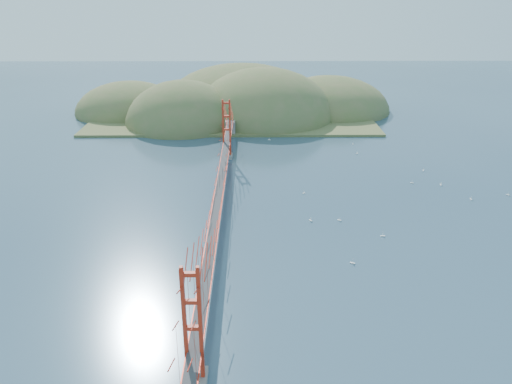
{
  "coord_description": "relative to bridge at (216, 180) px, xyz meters",
  "views": [
    {
      "loc": [
        5.0,
        -63.72,
        32.32
      ],
      "look_at": [
        5.47,
        0.0,
        5.33
      ],
      "focal_mm": 35.0,
      "sensor_mm": 36.0,
      "label": 1
    }
  ],
  "objects": [
    {
      "name": "ground",
      "position": [
        0.0,
        -0.18,
        -7.01
      ],
      "size": [
        320.0,
        320.0,
        0.0
      ],
      "primitive_type": "plane",
      "color": "#2D465A",
      "rests_on": "ground"
    },
    {
      "name": "bridge",
      "position": [
        0.0,
        0.0,
        0.0
      ],
      "size": [
        2.2,
        94.4,
        12.0
      ],
      "color": "gray",
      "rests_on": "ground"
    },
    {
      "name": "far_headlands",
      "position": [
        2.21,
        68.33,
        -7.01
      ],
      "size": [
        84.0,
        58.0,
        25.0
      ],
      "color": "olive",
      "rests_on": "ground"
    },
    {
      "name": "sailboat_15",
      "position": [
        26.58,
        38.48,
        -6.87
      ],
      "size": [
        0.4,
        0.49,
        0.57
      ],
      "color": "white",
      "rests_on": "ground"
    },
    {
      "name": "sailboat_1",
      "position": [
        17.71,
        1.54,
        -6.86
      ],
      "size": [
        0.63,
        0.63,
        0.68
      ],
      "color": "white",
      "rests_on": "ground"
    },
    {
      "name": "sailboat_6",
      "position": [
        17.38,
        -10.49,
        -6.85
      ],
      "size": [
        0.67,
        0.67,
        0.73
      ],
      "color": "white",
      "rests_on": "ground"
    },
    {
      "name": "sailboat_9",
      "position": [
        37.36,
        15.15,
        -6.86
      ],
      "size": [
        0.51,
        0.58,
        0.67
      ],
      "color": "white",
      "rests_on": "ground"
    },
    {
      "name": "sailboat_3",
      "position": [
        13.45,
        11.7,
        -6.87
      ],
      "size": [
        0.54,
        0.54,
        0.61
      ],
      "color": "white",
      "rests_on": "ground"
    },
    {
      "name": "sailboat_8",
      "position": [
        26.23,
        32.18,
        -6.86
      ],
      "size": [
        0.58,
        0.58,
        0.64
      ],
      "color": "white",
      "rests_on": "ground"
    },
    {
      "name": "sailboat_16",
      "position": [
        13.48,
        1.49,
        -6.86
      ],
      "size": [
        0.65,
        0.65,
        0.69
      ],
      "color": "white",
      "rests_on": "ground"
    },
    {
      "name": "sailboat_5",
      "position": [
        40.09,
        9.02,
        -6.86
      ],
      "size": [
        0.44,
        0.55,
        0.65
      ],
      "color": "white",
      "rests_on": "ground"
    },
    {
      "name": "sailboat_11",
      "position": [
        46.85,
        10.68,
        -6.86
      ],
      "size": [
        0.64,
        0.64,
        0.67
      ],
      "color": "white",
      "rests_on": "ground"
    },
    {
      "name": "sailboat_12",
      "position": [
        8.71,
        41.82,
        -6.87
      ],
      "size": [
        0.54,
        0.5,
        0.6
      ],
      "color": "white",
      "rests_on": "ground"
    },
    {
      "name": "sailboat_2",
      "position": [
        22.87,
        -3.41,
        -6.85
      ],
      "size": [
        0.63,
        0.52,
        0.73
      ],
      "color": "white",
      "rests_on": "ground"
    },
    {
      "name": "sailboat_4",
      "position": [
        36.57,
        22.18,
        -6.86
      ],
      "size": [
        0.56,
        0.59,
        0.66
      ],
      "color": "white",
      "rests_on": "ground"
    },
    {
      "name": "sailboat_17",
      "position": [
        32.64,
        16.07,
        -6.86
      ],
      "size": [
        0.59,
        0.58,
        0.67
      ],
      "color": "white",
      "rests_on": "ground"
    }
  ]
}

